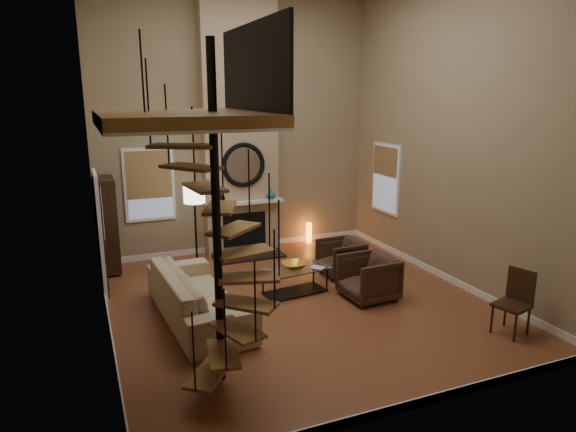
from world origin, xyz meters
name	(u,v)px	position (x,y,z in m)	size (l,w,h in m)	color
ground	(297,302)	(0.00, 0.00, -0.01)	(6.00, 6.50, 0.01)	#975530
back_wall	(237,125)	(0.00, 3.25, 2.75)	(6.00, 0.02, 5.50)	#978361
front_wall	(429,164)	(0.00, -3.25, 2.75)	(6.00, 0.02, 5.50)	#978361
left_wall	(93,145)	(-3.00, 0.00, 2.75)	(0.02, 6.50, 5.50)	#978361
right_wall	(452,132)	(3.00, 0.00, 2.75)	(0.02, 6.50, 5.50)	#978361
baseboard_back	(240,246)	(0.00, 3.24, 0.06)	(6.00, 0.02, 0.12)	white
baseboard_front	(413,404)	(0.00, -3.24, 0.06)	(6.00, 0.02, 0.12)	white
baseboard_left	(110,329)	(-2.99, 0.00, 0.06)	(0.02, 6.50, 0.12)	white
baseboard_right	(441,275)	(2.99, 0.00, 0.06)	(0.02, 6.50, 0.12)	white
chimney_breast	(240,126)	(0.00, 3.06, 2.75)	(1.60, 0.38, 5.50)	tan
hearth	(249,256)	(0.00, 2.57, 0.02)	(1.50, 0.60, 0.04)	black
firebox	(245,229)	(0.00, 2.86, 0.55)	(0.95, 0.02, 0.72)	black
mantel	(245,203)	(0.00, 2.78, 1.15)	(1.70, 0.18, 0.06)	white
mirror_frame	(244,165)	(0.00, 2.84, 1.95)	(0.94, 0.94, 0.10)	black
mirror_disc	(243,165)	(0.00, 2.85, 1.95)	(0.80, 0.80, 0.01)	white
vase_left	(219,197)	(-0.55, 2.82, 1.30)	(0.24, 0.24, 0.25)	black
vase_right	(271,194)	(0.60, 2.82, 1.28)	(0.20, 0.20, 0.21)	#1C6063
window_back	(149,184)	(-1.90, 3.22, 1.62)	(1.02, 0.06, 1.52)	white
window_right	(386,177)	(2.97, 2.00, 1.63)	(0.06, 1.02, 1.52)	white
entry_door	(101,233)	(-2.95, 1.80, 1.05)	(0.10, 1.05, 2.16)	white
loft	(190,112)	(-2.04, -1.80, 3.24)	(1.70, 2.20, 1.09)	olive
spiral_stair	(218,239)	(-1.78, -1.79, 1.78)	(1.47, 1.47, 4.06)	black
hutch	(107,225)	(-2.81, 2.79, 0.95)	(0.38, 0.81, 1.82)	#311C10
sofa	(197,295)	(-1.69, 0.00, 0.40)	(2.64, 1.03, 0.77)	tan
armchair_near	(344,257)	(1.36, 0.86, 0.35)	(0.74, 0.76, 0.70)	#40291D
armchair_far	(372,277)	(1.27, -0.30, 0.35)	(0.83, 0.86, 0.78)	#40291D
coffee_table	(295,278)	(0.12, 0.37, 0.28)	(1.24, 0.72, 0.45)	silver
bowl	(294,265)	(0.12, 0.42, 0.50)	(0.42, 0.42, 0.10)	gold
book	(317,268)	(0.47, 0.22, 0.46)	(0.18, 0.24, 0.02)	gray
floor_lamp	(195,201)	(-1.22, 2.13, 1.41)	(0.41, 0.41, 1.71)	black
accent_lamp	(309,233)	(1.62, 3.04, 0.25)	(0.13, 0.13, 0.46)	orange
side_chair	(515,299)	(2.49, -2.23, 0.53)	(0.54, 0.53, 0.95)	#311C10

